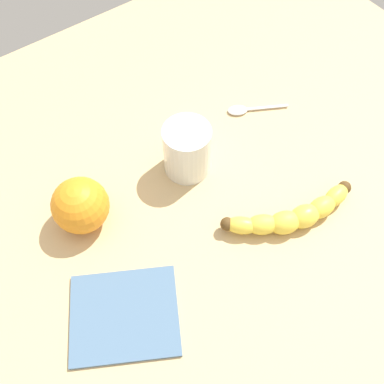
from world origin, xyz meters
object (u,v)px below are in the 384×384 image
(smoothie_glass, at_px, (187,151))
(orange_fruit, at_px, (80,205))
(banana, at_px, (293,215))
(teaspoon, at_px, (241,110))

(smoothie_glass, relative_size, orange_fruit, 1.07)
(smoothie_glass, xyz_separation_m, orange_fruit, (0.19, -0.01, -0.00))
(banana, height_order, teaspoon, banana)
(banana, height_order, smoothie_glass, smoothie_glass)
(banana, height_order, orange_fruit, orange_fruit)
(orange_fruit, distance_m, teaspoon, 0.34)
(smoothie_glass, bearing_deg, teaspoon, -164.40)
(teaspoon, bearing_deg, smoothie_glass, 44.44)
(banana, distance_m, teaspoon, 0.24)
(smoothie_glass, height_order, teaspoon, smoothie_glass)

